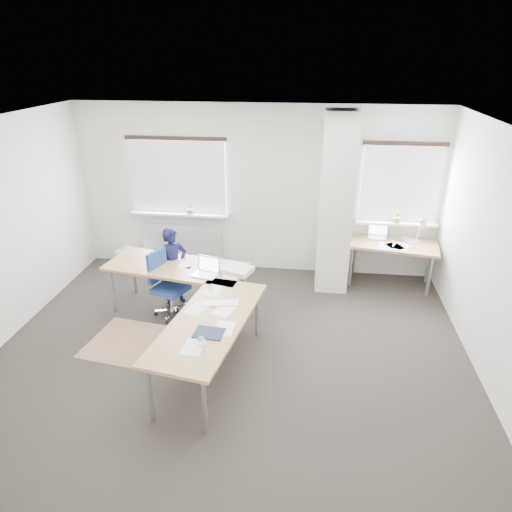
# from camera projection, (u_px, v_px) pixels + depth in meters

# --- Properties ---
(ground) EXTENTS (6.00, 6.00, 0.00)m
(ground) POSITION_uv_depth(u_px,v_px,m) (231.00, 350.00, 5.88)
(ground) COLOR #2A2622
(ground) RESTS_ON ground
(room_shell) EXTENTS (6.04, 5.04, 2.82)m
(room_shell) POSITION_uv_depth(u_px,v_px,m) (249.00, 211.00, 5.55)
(room_shell) COLOR beige
(room_shell) RESTS_ON ground
(floor_mat) EXTENTS (1.29, 1.14, 0.01)m
(floor_mat) POSITION_uv_depth(u_px,v_px,m) (134.00, 343.00, 6.02)
(floor_mat) COLOR #856348
(floor_mat) RESTS_ON ground
(white_crate) EXTENTS (0.60, 0.49, 0.32)m
(white_crate) POSITION_uv_depth(u_px,v_px,m) (134.00, 258.00, 8.09)
(white_crate) COLOR white
(white_crate) RESTS_ON ground
(desk_main) EXTENTS (2.40, 2.97, 0.96)m
(desk_main) POSITION_uv_depth(u_px,v_px,m) (194.00, 292.00, 5.85)
(desk_main) COLOR #9B6F43
(desk_main) RESTS_ON ground
(desk_side) EXTENTS (1.50, 0.93, 1.22)m
(desk_side) POSITION_uv_depth(u_px,v_px,m) (393.00, 245.00, 7.28)
(desk_side) COLOR #9B6F43
(desk_side) RESTS_ON ground
(task_chair) EXTENTS (0.57, 0.55, 0.98)m
(task_chair) POSITION_uv_depth(u_px,v_px,m) (170.00, 298.00, 6.57)
(task_chair) COLOR navy
(task_chair) RESTS_ON ground
(person) EXTENTS (0.52, 0.51, 1.20)m
(person) POSITION_uv_depth(u_px,v_px,m) (174.00, 266.00, 6.77)
(person) COLOR black
(person) RESTS_ON ground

